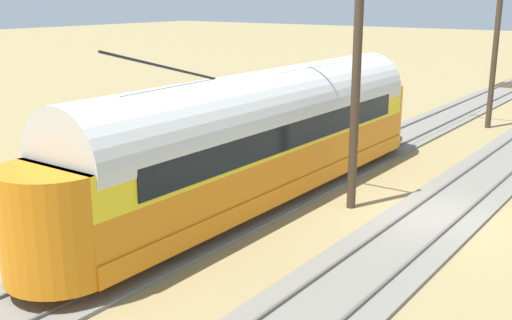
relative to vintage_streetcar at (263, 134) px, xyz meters
The scene contains 6 objects.
ground_plane 5.90m from the vintage_streetcar, 161.64° to the right, with size 220.00×220.00×0.00m, color #937F51.
track_adjacent_siding 5.98m from the vintage_streetcar, 158.57° to the right, with size 2.80×80.00×0.18m.
track_third_siding 3.00m from the vintage_streetcar, 90.00° to the right, with size 2.80×80.00×0.18m.
vintage_streetcar is the anchor object (origin of this frame).
catenary_pole_foreground 16.65m from the vintage_streetcar, 98.85° to the right, with size 2.84×0.28×7.42m.
catenary_pole_mid_near 3.23m from the vintage_streetcar, 155.58° to the right, with size 2.84×0.28×7.42m.
Camera 1 is at (-5.90, 17.51, 6.57)m, focal length 43.21 mm.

